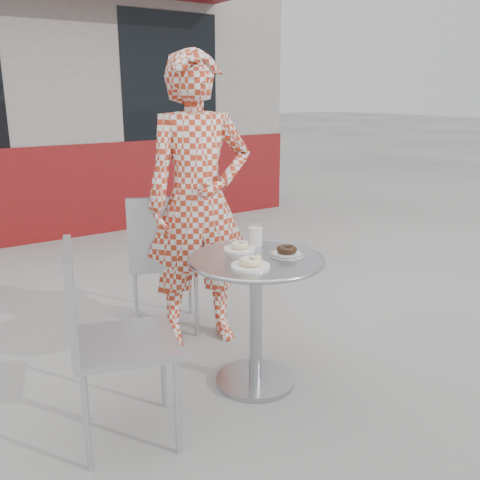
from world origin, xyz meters
TOP-DOWN VIEW (x-y plane):
  - ground at (0.00, 0.00)m, footprint 60.00×60.00m
  - storefront at (-0.00, 5.56)m, footprint 6.02×4.55m
  - bistro_table at (-0.01, 0.03)m, footprint 0.71×0.71m
  - chair_far at (-0.08, 0.95)m, footprint 0.58×0.58m
  - chair_left at (-0.78, -0.02)m, footprint 0.55×0.55m
  - seated_person at (0.04, 0.68)m, footprint 0.74×0.59m
  - plate_far at (-0.00, 0.19)m, footprint 0.17×0.17m
  - plate_near at (-0.12, -0.08)m, footprint 0.19×0.19m
  - plate_checker at (0.15, -0.03)m, footprint 0.18×0.18m
  - milk_cup at (0.11, 0.20)m, footprint 0.08×0.08m

SIDE VIEW (x-z plane):
  - ground at x=0.00m, z-range 0.00..0.00m
  - chair_left at x=-0.78m, z-range -0.18..0.75m
  - chair_far at x=-0.08m, z-range -0.18..0.75m
  - bistro_table at x=-0.01m, z-range 0.18..0.90m
  - plate_checker at x=0.15m, z-range 0.71..0.75m
  - plate_far at x=0.00m, z-range 0.71..0.75m
  - plate_near at x=-0.12m, z-range 0.71..0.76m
  - milk_cup at x=0.11m, z-range 0.71..0.83m
  - seated_person at x=0.04m, z-range 0.00..1.78m
  - storefront at x=0.00m, z-range -0.01..2.99m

